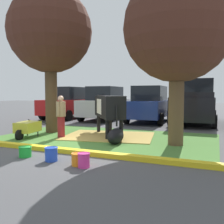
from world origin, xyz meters
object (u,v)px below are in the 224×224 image
object	(u,v)px
shade_tree_right	(178,28)
bucket_orange	(78,159)
sedan_blue	(150,104)
pickup_truck_black	(195,103)
cow_holstein	(108,107)
person_handler	(61,115)
sedan_silver	(105,104)
sedan_red	(68,103)
bucket_blue	(51,154)
bucket_pink	(84,160)
wheelbarrow	(27,127)
shade_tree_left	(50,32)
bucket_green	(25,151)
calf_lying	(116,136)

from	to	relation	value
shade_tree_right	bucket_orange	distance (m)	4.84
sedan_blue	pickup_truck_black	size ratio (longest dim) A/B	0.82
cow_holstein	person_handler	distance (m)	1.80
sedan_silver	pickup_truck_black	distance (m)	5.19
cow_holstein	pickup_truck_black	world-z (taller)	pickup_truck_black
cow_holstein	sedan_red	size ratio (longest dim) A/B	0.62
bucket_blue	bucket_pink	size ratio (longest dim) A/B	1.04
cow_holstein	bucket_orange	distance (m)	4.17
person_handler	sedan_blue	world-z (taller)	sedan_blue
wheelbarrow	pickup_truck_black	bearing A→B (deg)	54.33
shade_tree_left	pickup_truck_black	bearing A→B (deg)	48.54
shade_tree_left	pickup_truck_black	size ratio (longest dim) A/B	1.06
cow_holstein	sedan_silver	world-z (taller)	sedan_silver
shade_tree_right	pickup_truck_black	world-z (taller)	shade_tree_right
bucket_blue	pickup_truck_black	distance (m)	9.72
bucket_orange	shade_tree_right	bearing A→B (deg)	61.38
person_handler	bucket_green	bearing A→B (deg)	-74.46
shade_tree_left	shade_tree_right	xyz separation A→B (m)	(5.07, -0.62, -0.52)
shade_tree_left	bucket_pink	distance (m)	6.49
sedan_red	sedan_silver	world-z (taller)	same
shade_tree_right	person_handler	bearing A→B (deg)	-176.32
shade_tree_left	sedan_red	world-z (taller)	shade_tree_left
person_handler	bucket_green	world-z (taller)	person_handler
shade_tree_left	sedan_blue	xyz separation A→B (m)	(2.69, 5.44, -3.06)
bucket_pink	wheelbarrow	bearing A→B (deg)	146.99
pickup_truck_black	bucket_blue	bearing A→B (deg)	-104.66
shade_tree_left	person_handler	bearing A→B (deg)	-39.69
shade_tree_right	wheelbarrow	world-z (taller)	shade_tree_right
cow_holstein	wheelbarrow	bearing A→B (deg)	-145.72
bucket_green	sedan_red	bearing A→B (deg)	116.75
person_handler	pickup_truck_black	world-z (taller)	pickup_truck_black
bucket_orange	sedan_silver	size ratio (longest dim) A/B	0.08
bucket_orange	pickup_truck_black	size ratio (longest dim) A/B	0.06
shade_tree_right	sedan_silver	distance (m)	8.39
wheelbarrow	shade_tree_left	bearing A→B (deg)	88.48
bucket_pink	sedan_blue	bearing A→B (deg)	95.64
bucket_green	bucket_pink	size ratio (longest dim) A/B	1.04
shade_tree_right	bucket_pink	xyz separation A→B (m)	(-1.46, -3.12, -3.37)
cow_holstein	calf_lying	distance (m)	1.79
sedan_red	sedan_blue	world-z (taller)	same
calf_lying	pickup_truck_black	bearing A→B (deg)	74.88
sedan_red	shade_tree_left	bearing A→B (deg)	-63.41
bucket_blue	bucket_orange	bearing A→B (deg)	-3.92
shade_tree_right	bucket_orange	size ratio (longest dim) A/B	15.52
cow_holstein	sedan_blue	world-z (taller)	sedan_blue
sedan_blue	bucket_green	bearing A→B (deg)	-95.70
bucket_green	sedan_blue	size ratio (longest dim) A/B	0.07
shade_tree_right	cow_holstein	distance (m)	3.72
shade_tree_right	sedan_blue	size ratio (longest dim) A/B	1.17
bucket_blue	pickup_truck_black	xyz separation A→B (m)	(2.45, 9.36, 0.94)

